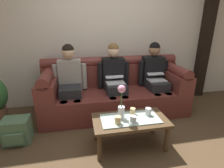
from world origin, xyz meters
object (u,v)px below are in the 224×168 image
Objects in this scene: person_middle at (114,76)px; coffee_table at (130,122)px; flower_vase at (121,102)px; cup_near_left at (148,112)px; person_left at (70,79)px; person_right at (155,74)px; cup_far_center at (118,120)px; backpack_left at (17,131)px; cup_near_right at (133,111)px; cup_far_left at (133,119)px; couch at (114,92)px.

person_middle reaches higher than coffee_table.
cup_near_left is (0.36, 0.01, -0.17)m from flower_vase.
person_left is 1.50m from person_right.
person_left is 1.00× the size of person_right.
backpack_left is at bearing 160.96° from cup_far_center.
cup_far_center is 0.27× the size of backpack_left.
cup_near_right is at bearing -47.94° from person_left.
cup_far_center reaches higher than cup_far_left.
person_right is at bearing 49.31° from cup_far_center.
cup_far_left is at bearing -1.19° from cup_far_center.
cup_near_left is 0.27m from cup_far_left.
cup_near_left is 0.20m from cup_near_right.
couch is 26.84× the size of cup_far_center.
cup_far_center is at bearing -62.20° from person_left.
person_left is at bearing 179.97° from person_right.
cup_near_left reaches higher than cup_far_left.
coffee_table is 2.13× the size of flower_vase.
person_left reaches higher than cup_far_center.
backpack_left is at bearing 163.11° from cup_far_left.
person_middle is at bearing 93.90° from cup_near_right.
person_middle is 1.12m from cup_far_center.
flower_vase is at bearing -96.50° from couch.
person_middle is at bearing 104.70° from cup_near_left.
person_left is at bearing -179.69° from couch.
person_left is 1.23m from cup_near_right.
cup_far_left is (0.76, -1.09, -0.21)m from person_left.
flower_vase reaches higher than cup_far_center.
cup_far_center is 0.19m from cup_far_left.
couch is 1.00m from coffee_table.
couch is 0.91m from cup_near_right.
person_left reaches higher than coffee_table.
person_right is at bearing -0.37° from couch.
flower_vase is 0.22m from cup_far_center.
person_left reaches higher than cup_near_left.
person_middle is 15.42× the size of cup_far_left.
person_left is 14.45× the size of cup_near_right.
couch is at bearing 90.00° from person_middle.
coffee_table is 1.52m from backpack_left.
person_left is 1.35m from cup_far_left.
backpack_left is (-1.48, 0.45, -0.28)m from cup_far_left.
flower_vase is at bearing -56.62° from person_left.
person_middle is 1.01m from cup_near_left.
person_middle is 13.22× the size of cup_far_center.
couch is at bearing 83.50° from flower_vase.
couch is 31.29× the size of cup_far_left.
cup_near_right is 0.25× the size of backpack_left.
couch is 2.03× the size of person_middle.
cup_near_left is 1.77m from backpack_left.
person_left is 0.75m from person_middle.
cup_far_left is at bearing -124.32° from person_right.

